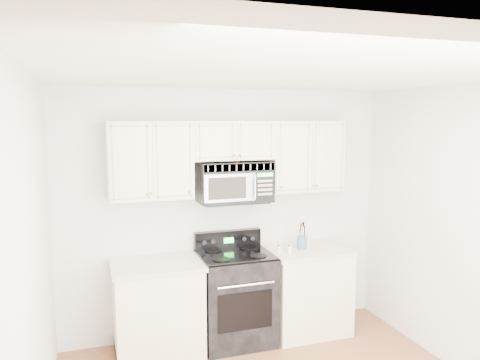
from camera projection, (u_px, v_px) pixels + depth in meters
name	position (u px, v px, depth m)	size (l,w,h in m)	color
room	(297.00, 259.00, 3.34)	(3.51, 3.51, 2.61)	brown
base_cabinet_left	(158.00, 312.00, 4.56)	(0.86, 0.65, 0.92)	beige
base_cabinet_right	(306.00, 292.00, 5.05)	(0.86, 0.65, 0.92)	beige
range	(235.00, 296.00, 4.80)	(0.72, 0.66, 1.11)	black
upper_cabinets	(231.00, 154.00, 4.74)	(2.44, 0.37, 0.75)	beige
microwave	(234.00, 182.00, 4.76)	(0.74, 0.42, 0.41)	black
utensil_crock	(302.00, 242.00, 4.96)	(0.11, 0.11, 0.29)	#445C77
shaker_salt	(279.00, 249.00, 4.81)	(0.04, 0.04, 0.09)	white
shaker_pepper	(290.00, 249.00, 4.78)	(0.04, 0.04, 0.09)	white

